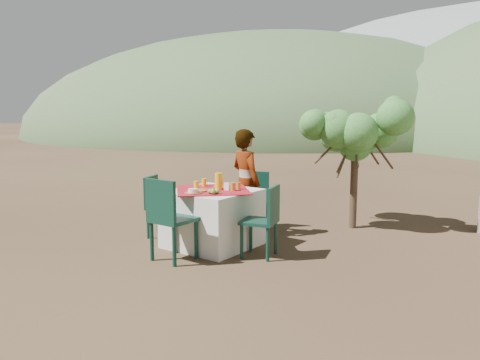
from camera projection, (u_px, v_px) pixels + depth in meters
name	position (u px, v px, depth m)	size (l,w,h in m)	color
ground	(218.00, 259.00, 5.67)	(160.00, 160.00, 0.00)	#39221A
table	(213.00, 218.00, 6.18)	(1.30, 1.30, 0.76)	silver
chair_far	(254.00, 197.00, 7.09)	(0.49, 0.49, 0.87)	#0B2E23
chair_near	(168.00, 216.00, 5.50)	(0.46, 0.46, 1.00)	#0B2E23
chair_left	(158.00, 203.00, 6.66)	(0.52, 0.52, 0.87)	#0B2E23
chair_right	(265.00, 218.00, 5.69)	(0.50, 0.50, 0.88)	#0B2E23
person	(246.00, 183.00, 6.67)	(0.56, 0.37, 1.53)	#8C6651
shrub_tree	(360.00, 139.00, 7.04)	(1.47, 1.44, 1.73)	#493924
hill_near_left	(275.00, 134.00, 40.15)	(40.00, 40.00, 16.00)	#364B2A
plate_far	(223.00, 187.00, 6.30)	(0.25, 0.25, 0.01)	brown
plate_near	(198.00, 190.00, 5.99)	(0.26, 0.26, 0.01)	brown
glass_far	(204.00, 182.00, 6.39)	(0.06, 0.06, 0.10)	yellow
glass_near	(196.00, 185.00, 6.13)	(0.07, 0.07, 0.11)	yellow
juice_pitcher	(219.00, 181.00, 6.10)	(0.10, 0.10, 0.22)	yellow
bowl_plate	(193.00, 193.00, 5.82)	(0.22, 0.22, 0.01)	brown
white_bowl	(193.00, 191.00, 5.82)	(0.12, 0.12, 0.05)	white
jar_left	(233.00, 187.00, 6.02)	(0.06, 0.06, 0.10)	orange
jar_right	(239.00, 186.00, 6.13)	(0.06, 0.06, 0.09)	orange
napkin_holder	(227.00, 186.00, 6.07)	(0.08, 0.04, 0.10)	white
fruit_cluster	(213.00, 191.00, 5.78)	(0.13, 0.12, 0.07)	olive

